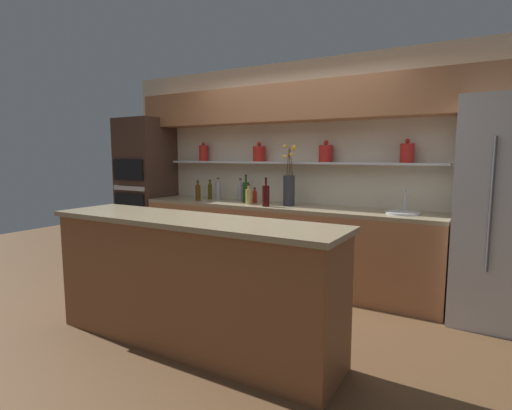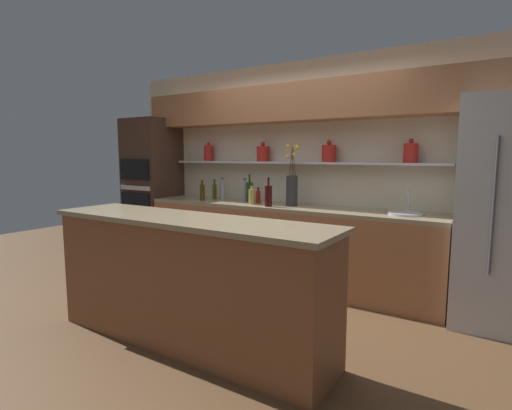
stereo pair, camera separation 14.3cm
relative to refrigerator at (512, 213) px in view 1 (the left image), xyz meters
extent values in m
plane|color=brown|center=(-2.15, -1.20, -1.00)|extent=(12.00, 12.00, 0.00)
cube|color=beige|center=(-2.15, 0.40, 0.30)|extent=(5.20, 0.10, 2.60)
cube|color=#B7B7BC|center=(-2.27, 0.26, 0.41)|extent=(3.50, 0.18, 0.02)
cylinder|color=#AD1E19|center=(-3.55, 0.25, 0.53)|extent=(0.12, 0.12, 0.21)
sphere|color=#AD1E19|center=(-3.55, 0.25, 0.65)|extent=(0.04, 0.04, 0.04)
cylinder|color=#AD1E19|center=(-2.68, 0.25, 0.52)|extent=(0.15, 0.15, 0.19)
sphere|color=#AD1E19|center=(-2.68, 0.25, 0.64)|extent=(0.05, 0.05, 0.05)
cylinder|color=#AD1E19|center=(-1.81, 0.25, 0.52)|extent=(0.16, 0.16, 0.19)
sphere|color=#AD1E19|center=(-1.81, 0.25, 0.64)|extent=(0.05, 0.05, 0.05)
cylinder|color=#AD1E19|center=(-0.93, 0.25, 0.52)|extent=(0.14, 0.14, 0.20)
sphere|color=#AD1E19|center=(-0.93, 0.25, 0.64)|extent=(0.05, 0.05, 0.05)
cube|color=#99603D|center=(-2.15, 0.18, 1.09)|extent=(4.42, 0.34, 0.42)
cube|color=#99603D|center=(-2.27, 0.04, -0.56)|extent=(3.60, 0.62, 0.88)
cube|color=gray|center=(-2.27, 0.04, -0.10)|extent=(3.60, 0.62, 0.04)
cube|color=brown|center=(-2.15, -1.73, -0.51)|extent=(2.41, 0.55, 0.98)
cube|color=gray|center=(-2.15, -1.73, 0.00)|extent=(2.47, 0.61, 0.04)
cube|color=#B7B7BC|center=(0.00, 0.00, 0.00)|extent=(0.89, 0.70, 2.00)
cylinder|color=#4C4C51|center=(-0.16, -0.37, 0.10)|extent=(0.02, 0.02, 1.10)
cube|color=#3D281E|center=(-4.42, 0.04, 0.00)|extent=(0.66, 0.62, 2.00)
cube|color=black|center=(-4.42, -0.28, -0.22)|extent=(0.56, 0.02, 0.40)
cube|color=black|center=(-4.42, -0.28, 0.30)|extent=(0.56, 0.02, 0.28)
cube|color=#B7B7BC|center=(-4.42, -0.28, 0.05)|extent=(0.58, 0.02, 0.06)
cylinder|color=#2D2D33|center=(-2.17, 0.06, 0.10)|extent=(0.13, 0.13, 0.35)
cylinder|color=#4C3319|center=(-2.16, 0.05, 0.39)|extent=(0.03, 0.03, 0.24)
sphere|color=yellow|center=(-2.13, 0.02, 0.51)|extent=(0.04, 0.04, 0.04)
cylinder|color=#4C3319|center=(-2.18, 0.05, 0.38)|extent=(0.02, 0.02, 0.22)
sphere|color=yellow|center=(-2.21, 0.03, 0.48)|extent=(0.04, 0.04, 0.04)
cylinder|color=#4C3319|center=(-2.14, 0.05, 0.43)|extent=(0.02, 0.05, 0.32)
sphere|color=yellow|center=(-2.10, 0.04, 0.59)|extent=(0.05, 0.05, 0.05)
cylinder|color=#4C3319|center=(-2.19, 0.06, 0.43)|extent=(0.01, 0.07, 0.33)
sphere|color=yellow|center=(-2.23, 0.06, 0.60)|extent=(0.04, 0.04, 0.04)
cylinder|color=#4C3319|center=(-2.17, 0.06, 0.42)|extent=(0.01, 0.03, 0.30)
sphere|color=yellow|center=(-2.13, 0.07, 0.57)|extent=(0.04, 0.04, 0.04)
cylinder|color=#B7B7BC|center=(-0.91, 0.04, -0.07)|extent=(0.34, 0.34, 0.02)
cylinder|color=#B7B7BC|center=(-0.91, 0.17, 0.05)|extent=(0.02, 0.02, 0.22)
cylinder|color=#B7B7BC|center=(-0.91, 0.11, 0.16)|extent=(0.02, 0.12, 0.02)
cylinder|color=#380C0C|center=(-2.36, -0.14, 0.04)|extent=(0.08, 0.08, 0.24)
cylinder|color=#380C0C|center=(-2.36, -0.14, 0.20)|extent=(0.02, 0.02, 0.08)
cylinder|color=black|center=(-2.36, -0.14, 0.24)|extent=(0.03, 0.03, 0.01)
cylinder|color=#4C2D0C|center=(-3.39, -0.08, 0.02)|extent=(0.06, 0.06, 0.20)
cylinder|color=#4C2D0C|center=(-3.39, -0.08, 0.14)|extent=(0.03, 0.03, 0.04)
cylinder|color=black|center=(-3.39, -0.08, 0.17)|extent=(0.03, 0.03, 0.01)
cylinder|color=maroon|center=(-2.65, 0.09, -0.01)|extent=(0.06, 0.06, 0.14)
cylinder|color=maroon|center=(-2.65, 0.09, 0.08)|extent=(0.03, 0.03, 0.04)
cylinder|color=black|center=(-2.65, 0.09, 0.10)|extent=(0.03, 0.03, 0.01)
cylinder|color=tan|center=(-2.63, -0.07, 0.01)|extent=(0.08, 0.08, 0.18)
cylinder|color=tan|center=(-2.63, -0.07, 0.12)|extent=(0.03, 0.03, 0.04)
cylinder|color=black|center=(-2.63, -0.07, 0.15)|extent=(0.03, 0.03, 0.01)
cylinder|color=#47380A|center=(-3.35, 0.13, 0.02)|extent=(0.05, 0.05, 0.19)
cylinder|color=#47380A|center=(-3.35, 0.13, 0.14)|extent=(0.03, 0.03, 0.05)
cylinder|color=black|center=(-3.35, 0.13, 0.17)|extent=(0.03, 0.03, 0.01)
cylinder|color=#193814|center=(-2.78, 0.10, 0.04)|extent=(0.08, 0.08, 0.24)
cylinder|color=#193814|center=(-2.78, 0.10, 0.21)|extent=(0.02, 0.02, 0.08)
cylinder|color=black|center=(-2.78, 0.10, 0.25)|extent=(0.03, 0.03, 0.01)
cylinder|color=gray|center=(-2.91, 0.18, 0.03)|extent=(0.07, 0.07, 0.22)
cylinder|color=gray|center=(-2.91, 0.18, 0.17)|extent=(0.03, 0.03, 0.04)
cylinder|color=black|center=(-2.91, 0.18, 0.20)|extent=(0.03, 0.03, 0.01)
cylinder|color=gray|center=(-3.23, 0.14, 0.03)|extent=(0.07, 0.07, 0.23)
cylinder|color=gray|center=(-3.23, 0.14, 0.17)|extent=(0.03, 0.03, 0.04)
cylinder|color=black|center=(-3.23, 0.14, 0.20)|extent=(0.03, 0.03, 0.01)
camera|label=1|loc=(-0.18, -4.07, 0.50)|focal=28.00mm
camera|label=2|loc=(-0.06, -3.99, 0.50)|focal=28.00mm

